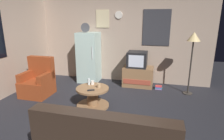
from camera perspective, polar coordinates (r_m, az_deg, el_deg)
ground_plane at (r=3.93m, az=-4.97°, el=-13.99°), size 12.00×12.00×0.00m
wall_with_art at (r=5.81m, az=2.89°, el=9.23°), size 5.20×0.12×2.57m
fridge at (r=5.82m, az=-6.93°, el=3.80°), size 0.60×0.62×1.77m
tv_stand at (r=5.54m, az=7.77°, el=-1.91°), size 0.84×0.53×0.56m
crt_tv at (r=5.42m, az=7.55°, el=3.18°), size 0.54×0.51×0.44m
standing_lamp at (r=5.07m, az=23.20°, el=7.82°), size 0.32×0.32×1.59m
coffee_table at (r=4.29m, az=-5.80°, el=-8.05°), size 0.72×0.72×0.44m
wine_glass at (r=4.38m, az=-6.95°, el=-3.48°), size 0.05×0.05×0.15m
mug_ceramic_white at (r=4.40m, az=-5.87°, el=-3.75°), size 0.08×0.08×0.09m
mug_ceramic_tan at (r=4.19m, az=-3.99°, el=-4.72°), size 0.08×0.08×0.09m
remote_control at (r=4.05m, az=-6.35°, el=-6.02°), size 0.15×0.11×0.02m
armchair at (r=5.21m, az=-21.28°, el=-3.36°), size 0.68×0.68×0.96m
book_stack at (r=5.47m, az=13.75°, el=-5.09°), size 0.20×0.16×0.09m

